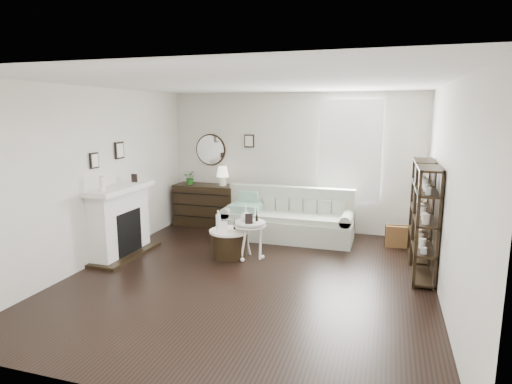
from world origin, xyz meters
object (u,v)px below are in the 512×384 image
(dresser, at_px, (206,205))
(pedestal_table, at_px, (250,225))
(sofa, at_px, (288,222))
(drum_table, at_px, (229,243))

(dresser, height_order, pedestal_table, dresser)
(sofa, distance_m, drum_table, 1.48)
(dresser, height_order, drum_table, dresser)
(drum_table, bearing_deg, pedestal_table, 2.79)
(dresser, xyz_separation_m, drum_table, (1.16, -1.72, -0.20))
(dresser, relative_size, drum_table, 1.98)
(pedestal_table, bearing_deg, sofa, 76.71)
(dresser, bearing_deg, drum_table, -56.02)
(sofa, relative_size, dresser, 1.88)
(sofa, distance_m, dresser, 1.86)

